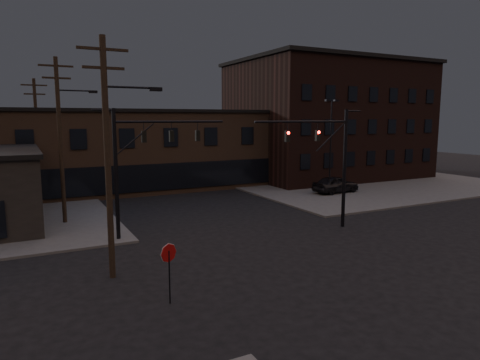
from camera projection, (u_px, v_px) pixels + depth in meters
name	position (u px, v px, depth m)	size (l,w,h in m)	color
ground	(304.00, 259.00, 22.65)	(140.00, 140.00, 0.00)	black
sidewalk_ne	(346.00, 179.00, 51.96)	(30.00, 30.00, 0.15)	#474744
building_row	(154.00, 150.00, 46.71)	(40.00, 12.00, 8.00)	brown
building_right	(326.00, 122.00, 54.49)	(22.00, 16.00, 14.00)	black
traffic_signal_near	(332.00, 156.00, 28.33)	(7.12, 0.24, 8.00)	black
traffic_signal_far	(137.00, 158.00, 25.93)	(7.12, 0.24, 8.00)	black
stop_sign	(169.00, 259.00, 17.01)	(0.72, 0.33, 2.48)	black
utility_pole_near	(109.00, 153.00, 19.29)	(3.70, 0.28, 11.00)	black
utility_pole_mid	(61.00, 137.00, 29.36)	(3.70, 0.28, 11.50)	black
utility_pole_far	(37.00, 136.00, 39.49)	(2.20, 0.28, 11.00)	black
lot_light_a	(331.00, 139.00, 40.06)	(1.50, 0.28, 9.14)	black
lot_light_b	(345.00, 136.00, 47.18)	(1.50, 0.28, 9.14)	black
parked_car_lot_a	(336.00, 184.00, 42.05)	(1.99, 4.94, 1.68)	black
parked_car_lot_b	(308.00, 173.00, 51.81)	(1.90, 4.67, 1.36)	silver
car_crossing	(210.00, 179.00, 47.29)	(1.56, 4.46, 1.47)	black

